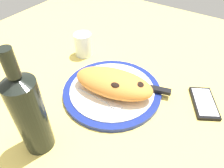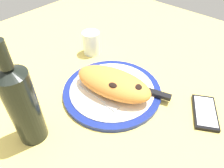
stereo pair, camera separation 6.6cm
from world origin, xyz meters
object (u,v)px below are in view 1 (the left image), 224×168
knife (147,88)px  plate (112,91)px  calzone (114,83)px  fork (103,100)px  smartphone (204,103)px  wine_bottle (29,113)px  water_glass (83,46)px

knife → plate: bearing=-146.8°
calzone → fork: size_ratio=1.64×
calzone → smartphone: size_ratio=1.83×
calzone → wine_bottle: wine_bottle is taller
wine_bottle → plate: bearing=79.3°
smartphone → water_glass: size_ratio=1.62×
plate → fork: size_ratio=1.94×
fork → knife: (8.70, 11.66, 0.29)cm
plate → smartphone: (26.06, 11.33, -0.24)cm
fork → water_glass: (-21.77, 17.56, 1.96)cm
plate → smartphone: 28.42cm
plate → wine_bottle: wine_bottle is taller
fork → knife: bearing=53.3°
plate → calzone: (0.97, -0.60, 4.24)cm
fork → smartphone: fork is taller
plate → wine_bottle: (-4.84, -25.67, 10.98)cm
calzone → knife: size_ratio=1.23×
plate → fork: 5.75cm
calzone → knife: 10.98cm
fork → wine_bottle: size_ratio=0.56×
calzone → water_glass: size_ratio=2.97×
plate → fork: bearing=-84.6°
fork → wine_bottle: bearing=-105.0°
fork → wine_bottle: wine_bottle is taller
plate → smartphone: bearing=23.5°
knife → smartphone: size_ratio=1.49×
water_glass → calzone: bearing=-29.5°
calzone → fork: (-0.43, -5.02, -3.17)cm
calzone → plate: bearing=148.1°
knife → water_glass: bearing=169.0°
calzone → knife: calzone is taller
calzone → water_glass: water_glass is taller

